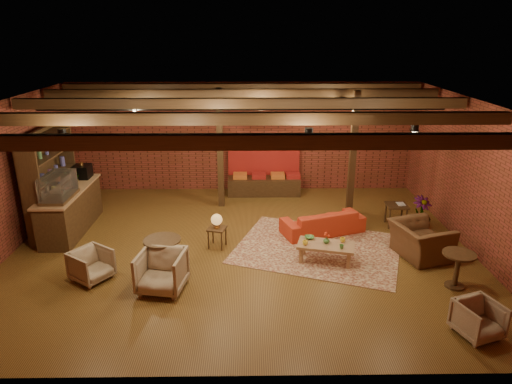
{
  "coord_description": "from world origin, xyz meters",
  "views": [
    {
      "loc": [
        0.19,
        -9.16,
        4.59
      ],
      "look_at": [
        0.32,
        0.2,
        1.25
      ],
      "focal_mm": 32.0,
      "sensor_mm": 36.0,
      "label": 1
    }
  ],
  "objects_px": {
    "round_table_left": "(163,251)",
    "armchair_a": "(91,264)",
    "armchair_right": "(421,235)",
    "round_table_right": "(458,264)",
    "side_table_book": "(397,206)",
    "armchair_far": "(479,318)",
    "sofa": "(323,222)",
    "side_table_lamp": "(217,222)",
    "armchair_b": "(162,269)",
    "coffee_table": "(325,246)",
    "plant_tall": "(425,180)"
  },
  "relations": [
    {
      "from": "coffee_table",
      "to": "round_table_left",
      "type": "relative_size",
      "value": 1.68
    },
    {
      "from": "round_table_right",
      "to": "sofa",
      "type": "bearing_deg",
      "value": 130.93
    },
    {
      "from": "armchair_right",
      "to": "round_table_right",
      "type": "distance_m",
      "value": 1.26
    },
    {
      "from": "round_table_left",
      "to": "armchair_far",
      "type": "xyz_separation_m",
      "value": [
        5.3,
        -2.0,
        -0.19
      ]
    },
    {
      "from": "side_table_book",
      "to": "armchair_far",
      "type": "distance_m",
      "value": 4.31
    },
    {
      "from": "sofa",
      "to": "coffee_table",
      "type": "bearing_deg",
      "value": 64.05
    },
    {
      "from": "sofa",
      "to": "plant_tall",
      "type": "distance_m",
      "value": 2.56
    },
    {
      "from": "coffee_table",
      "to": "armchair_b",
      "type": "xyz_separation_m",
      "value": [
        -3.2,
        -1.06,
        0.07
      ]
    },
    {
      "from": "round_table_left",
      "to": "armchair_right",
      "type": "relative_size",
      "value": 0.66
    },
    {
      "from": "armchair_right",
      "to": "armchair_far",
      "type": "height_order",
      "value": "armchair_right"
    },
    {
      "from": "armchair_b",
      "to": "round_table_right",
      "type": "bearing_deg",
      "value": 9.43
    },
    {
      "from": "armchair_right",
      "to": "round_table_right",
      "type": "bearing_deg",
      "value": 175.24
    },
    {
      "from": "coffee_table",
      "to": "side_table_book",
      "type": "distance_m",
      "value": 2.73
    },
    {
      "from": "coffee_table",
      "to": "armchair_far",
      "type": "relative_size",
      "value": 1.97
    },
    {
      "from": "sofa",
      "to": "armchair_far",
      "type": "relative_size",
      "value": 3.01
    },
    {
      "from": "round_table_left",
      "to": "round_table_right",
      "type": "xyz_separation_m",
      "value": [
        5.57,
        -0.55,
        -0.04
      ]
    },
    {
      "from": "round_table_left",
      "to": "round_table_right",
      "type": "height_order",
      "value": "round_table_left"
    },
    {
      "from": "coffee_table",
      "to": "side_table_lamp",
      "type": "xyz_separation_m",
      "value": [
        -2.3,
        0.69,
        0.25
      ]
    },
    {
      "from": "side_table_lamp",
      "to": "armchair_right",
      "type": "xyz_separation_m",
      "value": [
        4.34,
        -0.51,
        -0.1
      ]
    },
    {
      "from": "coffee_table",
      "to": "armchair_a",
      "type": "xyz_separation_m",
      "value": [
        -4.63,
        -0.68,
        -0.01
      ]
    },
    {
      "from": "side_table_lamp",
      "to": "round_table_right",
      "type": "xyz_separation_m",
      "value": [
        4.6,
        -1.74,
        -0.13
      ]
    },
    {
      "from": "armchair_right",
      "to": "armchair_a",
      "type": "bearing_deg",
      "value": 80.88
    },
    {
      "from": "armchair_a",
      "to": "side_table_book",
      "type": "bearing_deg",
      "value": -34.35
    },
    {
      "from": "round_table_right",
      "to": "armchair_far",
      "type": "relative_size",
      "value": 1.09
    },
    {
      "from": "side_table_lamp",
      "to": "armchair_b",
      "type": "bearing_deg",
      "value": -117.23
    },
    {
      "from": "side_table_lamp",
      "to": "armchair_a",
      "type": "bearing_deg",
      "value": -149.53
    },
    {
      "from": "side_table_book",
      "to": "plant_tall",
      "type": "height_order",
      "value": "plant_tall"
    },
    {
      "from": "round_table_right",
      "to": "armchair_far",
      "type": "height_order",
      "value": "round_table_right"
    },
    {
      "from": "armchair_a",
      "to": "armchair_far",
      "type": "bearing_deg",
      "value": -70.11
    },
    {
      "from": "side_table_book",
      "to": "armchair_far",
      "type": "xyz_separation_m",
      "value": [
        -0.0,
        -4.3,
        -0.19
      ]
    },
    {
      "from": "coffee_table",
      "to": "round_table_right",
      "type": "bearing_deg",
      "value": -24.39
    },
    {
      "from": "armchair_right",
      "to": "plant_tall",
      "type": "bearing_deg",
      "value": -36.26
    },
    {
      "from": "round_table_left",
      "to": "armchair_a",
      "type": "xyz_separation_m",
      "value": [
        -1.35,
        -0.19,
        -0.17
      ]
    },
    {
      "from": "round_table_left",
      "to": "armchair_right",
      "type": "height_order",
      "value": "armchair_right"
    },
    {
      "from": "side_table_lamp",
      "to": "armchair_right",
      "type": "relative_size",
      "value": 0.69
    },
    {
      "from": "coffee_table",
      "to": "armchair_far",
      "type": "xyz_separation_m",
      "value": [
        2.03,
        -2.49,
        -0.03
      ]
    },
    {
      "from": "coffee_table",
      "to": "round_table_left",
      "type": "bearing_deg",
      "value": -171.51
    },
    {
      "from": "armchair_a",
      "to": "plant_tall",
      "type": "xyz_separation_m",
      "value": [
        7.15,
        2.2,
        0.93
      ]
    },
    {
      "from": "armchair_a",
      "to": "armchair_b",
      "type": "bearing_deg",
      "value": -69.97
    },
    {
      "from": "coffee_table",
      "to": "armchair_right",
      "type": "distance_m",
      "value": 2.06
    },
    {
      "from": "side_table_book",
      "to": "plant_tall",
      "type": "xyz_separation_m",
      "value": [
        0.49,
        -0.3,
        0.76
      ]
    },
    {
      "from": "coffee_table",
      "to": "side_table_lamp",
      "type": "distance_m",
      "value": 2.41
    },
    {
      "from": "armchair_a",
      "to": "side_table_book",
      "type": "height_order",
      "value": "armchair_a"
    },
    {
      "from": "armchair_right",
      "to": "armchair_b",
      "type": "bearing_deg",
      "value": 86.89
    },
    {
      "from": "coffee_table",
      "to": "armchair_a",
      "type": "distance_m",
      "value": 4.68
    },
    {
      "from": "armchair_right",
      "to": "round_table_right",
      "type": "relative_size",
      "value": 1.62
    },
    {
      "from": "side_table_lamp",
      "to": "sofa",
      "type": "bearing_deg",
      "value": 16.52
    },
    {
      "from": "armchair_far",
      "to": "plant_tall",
      "type": "distance_m",
      "value": 4.15
    },
    {
      "from": "sofa",
      "to": "round_table_left",
      "type": "relative_size",
      "value": 2.57
    },
    {
      "from": "round_table_left",
      "to": "coffee_table",
      "type": "bearing_deg",
      "value": 8.49
    }
  ]
}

